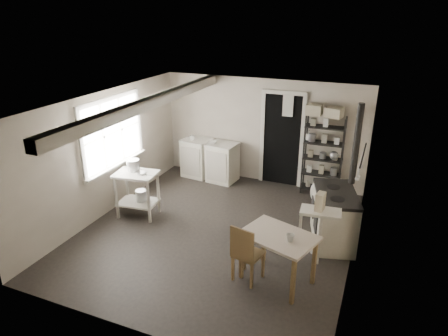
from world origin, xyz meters
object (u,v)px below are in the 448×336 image
at_px(stove, 334,217).
at_px(chair, 248,250).
at_px(shelf_rack, 323,151).
at_px(stockpot, 133,166).
at_px(work_table, 277,258).
at_px(flour_sack, 321,193).
at_px(prep_table, 138,196).
at_px(base_cabinets, 210,159).

bearing_deg(stove, chair, -138.39).
height_order(shelf_rack, chair, shelf_rack).
distance_m(stockpot, chair, 2.92).
height_order(shelf_rack, work_table, shelf_rack).
relative_size(stove, flour_sack, 2.18).
distance_m(stockpot, stove, 3.68).
xyz_separation_m(prep_table, stockpot, (-0.11, 0.10, 0.54)).
bearing_deg(prep_table, work_table, -17.31).
xyz_separation_m(base_cabinets, work_table, (2.44, -3.07, -0.08)).
height_order(base_cabinets, stove, base_cabinets).
bearing_deg(prep_table, stove, 7.74).
xyz_separation_m(work_table, chair, (-0.40, -0.12, 0.10)).
relative_size(prep_table, stockpot, 3.32).
bearing_deg(base_cabinets, shelf_rack, 9.23).
bearing_deg(flour_sack, stove, -72.39).
height_order(base_cabinets, work_table, base_cabinets).
bearing_deg(stove, base_cabinets, 135.17).
bearing_deg(stove, prep_table, 171.97).
height_order(base_cabinets, flour_sack, base_cabinets).
height_order(prep_table, chair, chair).
xyz_separation_m(shelf_rack, work_table, (-0.06, -3.20, -0.57)).
bearing_deg(base_cabinets, chair, -51.20).
bearing_deg(flour_sack, chair, -101.34).
distance_m(stove, flour_sack, 1.36).
bearing_deg(flour_sack, prep_table, -150.46).
distance_m(shelf_rack, flour_sack, 0.89).
bearing_deg(work_table, base_cabinets, 128.48).
bearing_deg(flour_sack, stockpot, -152.67).
height_order(prep_table, base_cabinets, base_cabinets).
xyz_separation_m(stove, work_table, (-0.57, -1.39, -0.06)).
xyz_separation_m(stove, flour_sack, (-0.41, 1.28, -0.20)).
height_order(prep_table, stockpot, stockpot).
relative_size(shelf_rack, chair, 1.86).
xyz_separation_m(base_cabinets, stove, (3.01, -1.67, -0.02)).
distance_m(work_table, chair, 0.43).
relative_size(stove, chair, 1.26).
xyz_separation_m(base_cabinets, chair, (2.04, -3.18, 0.03)).
xyz_separation_m(shelf_rack, chair, (-0.45, -3.32, -0.46)).
xyz_separation_m(stockpot, chair, (2.66, -1.13, -0.45)).
bearing_deg(shelf_rack, chair, -99.50).
relative_size(base_cabinets, chair, 1.49).
bearing_deg(chair, stockpot, 169.92).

